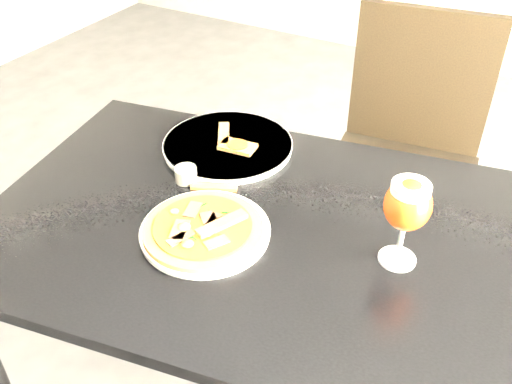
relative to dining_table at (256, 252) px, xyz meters
The scene contains 9 objects.
dining_table is the anchor object (origin of this frame).
chair_far 0.75m from the dining_table, 79.12° to the left, with size 0.51×0.51×0.99m.
plate_main 0.15m from the dining_table, 130.44° to the right, with size 0.28×0.28×0.01m, color white.
pizza 0.17m from the dining_table, 128.59° to the right, with size 0.25×0.25×0.03m.
plate_second 0.33m from the dining_table, 132.79° to the left, with size 0.34×0.34×0.02m, color white.
crust_scraps 0.32m from the dining_table, 130.56° to the left, with size 0.15×0.12×0.01m.
loose_crust 0.19m from the dining_table, 157.32° to the left, with size 0.11×0.03×0.01m, color #9C5D25.
sauce_cup 0.26m from the dining_table, 165.98° to the left, with size 0.05×0.05×0.04m.
beer_glass 0.39m from the dining_table, ahead, with size 0.09×0.09×0.19m.
Camera 1 is at (0.64, -0.64, 1.55)m, focal length 40.00 mm.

